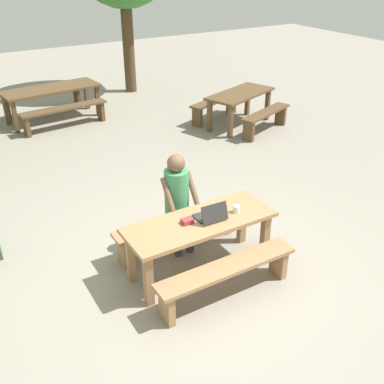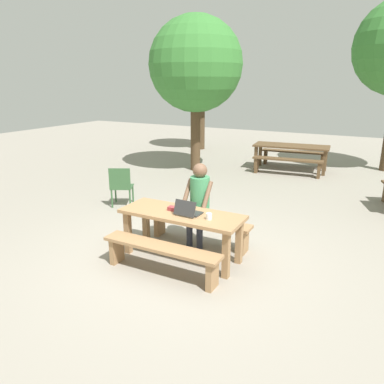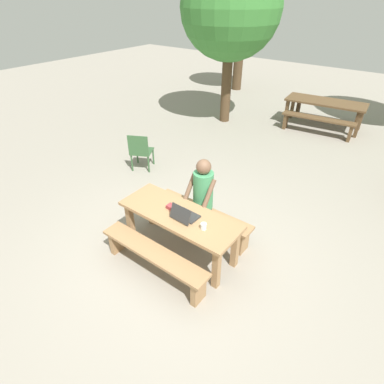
{
  "view_description": "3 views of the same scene",
  "coord_description": "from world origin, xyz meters",
  "px_view_note": "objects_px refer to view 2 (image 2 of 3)",
  "views": [
    {
      "loc": [
        -2.42,
        -3.85,
        3.55
      ],
      "look_at": [
        0.04,
        0.25,
        0.97
      ],
      "focal_mm": 42.6,
      "sensor_mm": 36.0,
      "label": 1
    },
    {
      "loc": [
        2.48,
        -4.36,
        2.54
      ],
      "look_at": [
        0.04,
        0.25,
        0.97
      ],
      "focal_mm": 34.32,
      "sensor_mm": 36.0,
      "label": 2
    },
    {
      "loc": [
        2.26,
        -2.68,
        3.41
      ],
      "look_at": [
        0.04,
        0.25,
        0.97
      ],
      "focal_mm": 28.88,
      "sensor_mm": 36.0,
      "label": 3
    }
  ],
  "objects_px": {
    "small_pouch": "(173,208)",
    "tree_left": "(196,65)",
    "picnic_table_rear": "(291,149)",
    "plastic_chair": "(121,186)",
    "coffee_mug": "(209,216)",
    "picnic_table_front": "(182,220)",
    "person_seated": "(199,198)",
    "laptop": "(188,211)",
    "tree_rear": "(200,74)"
  },
  "relations": [
    {
      "from": "picnic_table_rear",
      "to": "tree_left",
      "type": "relative_size",
      "value": 0.51
    },
    {
      "from": "picnic_table_front",
      "to": "plastic_chair",
      "type": "height_order",
      "value": "plastic_chair"
    },
    {
      "from": "laptop",
      "to": "person_seated",
      "type": "distance_m",
      "value": 0.59
    },
    {
      "from": "picnic_table_front",
      "to": "small_pouch",
      "type": "relative_size",
      "value": 13.52
    },
    {
      "from": "plastic_chair",
      "to": "picnic_table_rear",
      "type": "bearing_deg",
      "value": -142.91
    },
    {
      "from": "person_seated",
      "to": "tree_rear",
      "type": "bearing_deg",
      "value": 116.59
    },
    {
      "from": "laptop",
      "to": "tree_left",
      "type": "distance_m",
      "value": 6.24
    },
    {
      "from": "picnic_table_front",
      "to": "picnic_table_rear",
      "type": "height_order",
      "value": "picnic_table_rear"
    },
    {
      "from": "small_pouch",
      "to": "picnic_table_front",
      "type": "bearing_deg",
      "value": -7.93
    },
    {
      "from": "coffee_mug",
      "to": "plastic_chair",
      "type": "bearing_deg",
      "value": 150.73
    },
    {
      "from": "laptop",
      "to": "tree_left",
      "type": "xyz_separation_m",
      "value": [
        -2.59,
        5.23,
        2.21
      ]
    },
    {
      "from": "small_pouch",
      "to": "tree_left",
      "type": "xyz_separation_m",
      "value": [
        -2.31,
        5.17,
        2.24
      ]
    },
    {
      "from": "person_seated",
      "to": "plastic_chair",
      "type": "bearing_deg",
      "value": 157.78
    },
    {
      "from": "coffee_mug",
      "to": "plastic_chair",
      "type": "height_order",
      "value": "plastic_chair"
    },
    {
      "from": "picnic_table_rear",
      "to": "laptop",
      "type": "bearing_deg",
      "value": -95.09
    },
    {
      "from": "coffee_mug",
      "to": "tree_left",
      "type": "height_order",
      "value": "tree_left"
    },
    {
      "from": "coffee_mug",
      "to": "small_pouch",
      "type": "bearing_deg",
      "value": 171.91
    },
    {
      "from": "laptop",
      "to": "plastic_chair",
      "type": "distance_m",
      "value": 2.88
    },
    {
      "from": "plastic_chair",
      "to": "small_pouch",
      "type": "bearing_deg",
      "value": 117.96
    },
    {
      "from": "small_pouch",
      "to": "plastic_chair",
      "type": "bearing_deg",
      "value": 145.61
    },
    {
      "from": "plastic_chair",
      "to": "tree_rear",
      "type": "xyz_separation_m",
      "value": [
        -1.66,
        6.99,
        2.37
      ]
    },
    {
      "from": "laptop",
      "to": "picnic_table_rear",
      "type": "height_order",
      "value": "laptop"
    },
    {
      "from": "picnic_table_front",
      "to": "plastic_chair",
      "type": "bearing_deg",
      "value": 147.13
    },
    {
      "from": "laptop",
      "to": "small_pouch",
      "type": "bearing_deg",
      "value": -9.74
    },
    {
      "from": "picnic_table_front",
      "to": "laptop",
      "type": "bearing_deg",
      "value": -16.96
    },
    {
      "from": "person_seated",
      "to": "tree_left",
      "type": "distance_m",
      "value": 5.71
    },
    {
      "from": "picnic_table_rear",
      "to": "picnic_table_front",
      "type": "bearing_deg",
      "value": -96.19
    },
    {
      "from": "plastic_chair",
      "to": "picnic_table_rear",
      "type": "distance_m",
      "value": 5.51
    },
    {
      "from": "picnic_table_rear",
      "to": "tree_left",
      "type": "distance_m",
      "value": 3.66
    },
    {
      "from": "person_seated",
      "to": "tree_left",
      "type": "height_order",
      "value": "tree_left"
    },
    {
      "from": "plastic_chair",
      "to": "picnic_table_rear",
      "type": "height_order",
      "value": "plastic_chair"
    },
    {
      "from": "picnic_table_front",
      "to": "picnic_table_rear",
      "type": "bearing_deg",
      "value": 89.54
    },
    {
      "from": "small_pouch",
      "to": "picnic_table_rear",
      "type": "bearing_deg",
      "value": 88.1
    },
    {
      "from": "small_pouch",
      "to": "tree_rear",
      "type": "relative_size",
      "value": 0.03
    },
    {
      "from": "picnic_table_front",
      "to": "plastic_chair",
      "type": "xyz_separation_m",
      "value": [
        -2.3,
        1.49,
        -0.15
      ]
    },
    {
      "from": "picnic_table_front",
      "to": "laptop",
      "type": "xyz_separation_m",
      "value": [
        0.12,
        -0.04,
        0.17
      ]
    },
    {
      "from": "small_pouch",
      "to": "tree_left",
      "type": "bearing_deg",
      "value": 114.03
    },
    {
      "from": "person_seated",
      "to": "picnic_table_rear",
      "type": "distance_m",
      "value": 5.93
    },
    {
      "from": "plastic_chair",
      "to": "person_seated",
      "type": "bearing_deg",
      "value": 130.13
    },
    {
      "from": "laptop",
      "to": "person_seated",
      "type": "bearing_deg",
      "value": -76.29
    },
    {
      "from": "person_seated",
      "to": "plastic_chair",
      "type": "xyz_separation_m",
      "value": [
        -2.3,
        0.94,
        -0.33
      ]
    },
    {
      "from": "small_pouch",
      "to": "coffee_mug",
      "type": "distance_m",
      "value": 0.64
    },
    {
      "from": "picnic_table_front",
      "to": "tree_left",
      "type": "height_order",
      "value": "tree_left"
    },
    {
      "from": "small_pouch",
      "to": "coffee_mug",
      "type": "bearing_deg",
      "value": -8.09
    },
    {
      "from": "picnic_table_front",
      "to": "tree_rear",
      "type": "height_order",
      "value": "tree_rear"
    },
    {
      "from": "coffee_mug",
      "to": "plastic_chair",
      "type": "relative_size",
      "value": 0.11
    },
    {
      "from": "person_seated",
      "to": "picnic_table_rear",
      "type": "xyz_separation_m",
      "value": [
        0.05,
        5.92,
        -0.13
      ]
    },
    {
      "from": "picnic_table_rear",
      "to": "plastic_chair",
      "type": "bearing_deg",
      "value": -120.98
    },
    {
      "from": "tree_left",
      "to": "picnic_table_front",
      "type": "bearing_deg",
      "value": -64.59
    },
    {
      "from": "tree_left",
      "to": "tree_rear",
      "type": "height_order",
      "value": "tree_left"
    }
  ]
}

